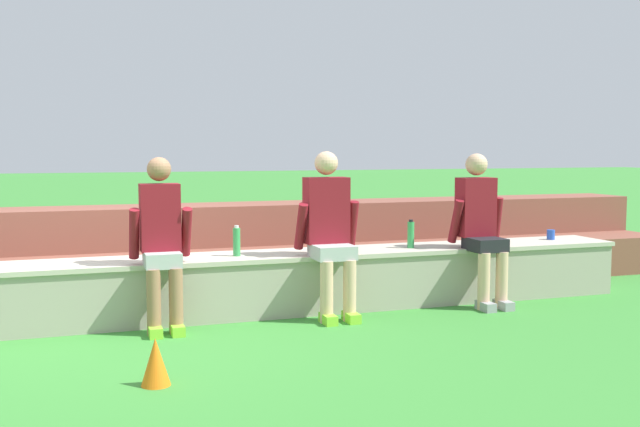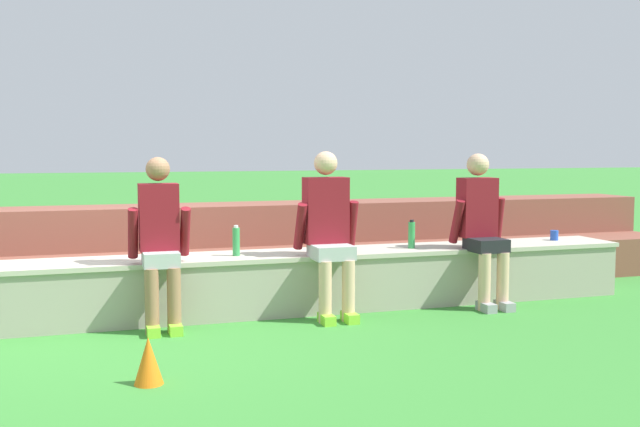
% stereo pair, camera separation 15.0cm
% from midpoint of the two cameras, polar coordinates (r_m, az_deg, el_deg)
% --- Properties ---
extents(ground_plane, '(80.00, 80.00, 0.00)m').
position_cam_midpoint_polar(ground_plane, '(6.20, -16.54, -8.78)').
color(ground_plane, '#388433').
extents(stone_seating_wall, '(9.74, 0.63, 0.53)m').
position_cam_midpoint_polar(stone_seating_wall, '(6.43, -16.72, -5.74)').
color(stone_seating_wall, '#A8A08E').
rests_on(stone_seating_wall, ground).
extents(brick_bleachers, '(12.72, 1.40, 0.85)m').
position_cam_midpoint_polar(brick_bleachers, '(7.74, -17.13, -3.37)').
color(brick_bleachers, brown).
rests_on(brick_bleachers, ground).
extents(person_far_left, '(0.49, 0.48, 1.39)m').
position_cam_midpoint_polar(person_far_left, '(6.06, -12.81, -1.95)').
color(person_far_left, '#996B4C').
rests_on(person_far_left, ground).
extents(person_left_of_center, '(0.55, 0.56, 1.43)m').
position_cam_midpoint_polar(person_left_of_center, '(6.37, 0.06, -1.19)').
color(person_left_of_center, '#DBAD89').
rests_on(person_left_of_center, ground).
extents(person_center, '(0.52, 0.57, 1.41)m').
position_cam_midpoint_polar(person_center, '(7.02, 11.67, -0.84)').
color(person_center, '#DBAD89').
rests_on(person_center, ground).
extents(water_bottle_near_left, '(0.06, 0.06, 0.27)m').
position_cam_midpoint_polar(water_bottle_near_left, '(6.97, 6.39, -1.62)').
color(water_bottle_near_left, green).
rests_on(water_bottle_near_left, stone_seating_wall).
extents(water_bottle_mid_right, '(0.06, 0.06, 0.27)m').
position_cam_midpoint_polar(water_bottle_mid_right, '(6.46, -7.10, -2.15)').
color(water_bottle_mid_right, green).
rests_on(water_bottle_mid_right, stone_seating_wall).
extents(plastic_cup_middle, '(0.08, 0.08, 0.10)m').
position_cam_midpoint_polar(plastic_cup_middle, '(7.91, 16.82, -1.57)').
color(plastic_cup_middle, blue).
rests_on(plastic_cup_middle, stone_seating_wall).
extents(sports_cone, '(0.18, 0.18, 0.30)m').
position_cam_midpoint_polar(sports_cone, '(4.77, -13.44, -11.04)').
color(sports_cone, orange).
rests_on(sports_cone, ground).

